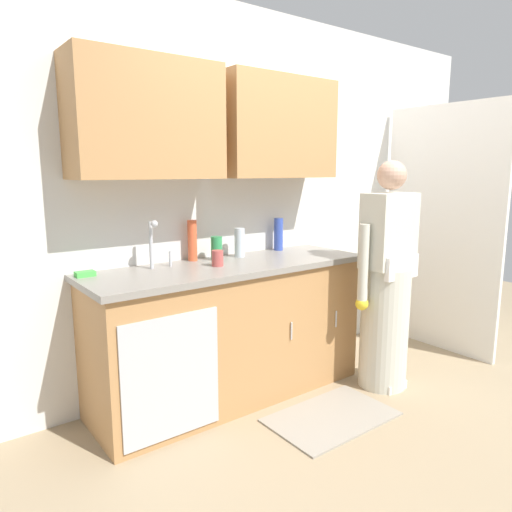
% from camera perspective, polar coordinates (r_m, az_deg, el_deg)
% --- Properties ---
extents(ground_plane, '(9.00, 9.00, 0.00)m').
position_cam_1_polar(ground_plane, '(3.32, 12.49, -17.80)').
color(ground_plane, '#998466').
extents(kitchen_wall_with_uppers, '(4.80, 0.44, 2.70)m').
position_cam_1_polar(kitchen_wall_with_uppers, '(3.57, -0.40, 9.08)').
color(kitchen_wall_with_uppers, silver).
rests_on(kitchen_wall_with_uppers, ground).
extents(closet_door_panel, '(0.04, 1.10, 2.10)m').
position_cam_1_polar(closet_door_panel, '(4.38, 21.47, 3.01)').
color(closet_door_panel, silver).
rests_on(closet_door_panel, ground).
extents(counter_cabinet, '(1.90, 0.62, 0.90)m').
position_cam_1_polar(counter_cabinet, '(3.28, -3.16, -9.34)').
color(counter_cabinet, '#B27F4C').
rests_on(counter_cabinet, ground).
extents(countertop, '(1.96, 0.66, 0.04)m').
position_cam_1_polar(countertop, '(3.15, -3.21, -1.25)').
color(countertop, gray).
rests_on(countertop, counter_cabinet).
extents(sink, '(0.50, 0.36, 0.35)m').
position_cam_1_polar(sink, '(2.94, -10.61, -2.16)').
color(sink, '#B7BABF').
rests_on(sink, counter_cabinet).
extents(person_at_sink, '(0.55, 0.34, 1.62)m').
position_cam_1_polar(person_at_sink, '(3.48, 15.44, -4.37)').
color(person_at_sink, white).
rests_on(person_at_sink, ground).
extents(floor_mat, '(0.80, 0.50, 0.01)m').
position_cam_1_polar(floor_mat, '(3.20, 9.10, -18.66)').
color(floor_mat, gray).
rests_on(floor_mat, ground).
extents(bottle_cleaner_spray, '(0.07, 0.07, 0.25)m').
position_cam_1_polar(bottle_cleaner_spray, '(3.66, 2.73, 2.65)').
color(bottle_cleaner_spray, '#334CB2').
rests_on(bottle_cleaner_spray, countertop).
extents(bottle_water_short, '(0.06, 0.06, 0.28)m').
position_cam_1_polar(bottle_water_short, '(3.25, -7.70, 1.87)').
color(bottle_water_short, '#E05933').
rests_on(bottle_water_short, countertop).
extents(bottle_water_tall, '(0.08, 0.08, 0.16)m').
position_cam_1_polar(bottle_water_tall, '(3.27, -4.79, 0.94)').
color(bottle_water_tall, '#2D8C4C').
rests_on(bottle_water_tall, countertop).
extents(bottle_soap, '(0.07, 0.07, 0.21)m').
position_cam_1_polar(bottle_soap, '(3.37, -2.00, 1.64)').
color(bottle_soap, silver).
rests_on(bottle_soap, countertop).
extents(cup_by_sink, '(0.08, 0.08, 0.10)m').
position_cam_1_polar(cup_by_sink, '(3.06, -4.68, -0.27)').
color(cup_by_sink, '#B24C47').
rests_on(cup_by_sink, countertop).
extents(sponge, '(0.11, 0.07, 0.03)m').
position_cam_1_polar(sponge, '(2.93, -19.97, -2.04)').
color(sponge, '#4CBF4C').
rests_on(sponge, countertop).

